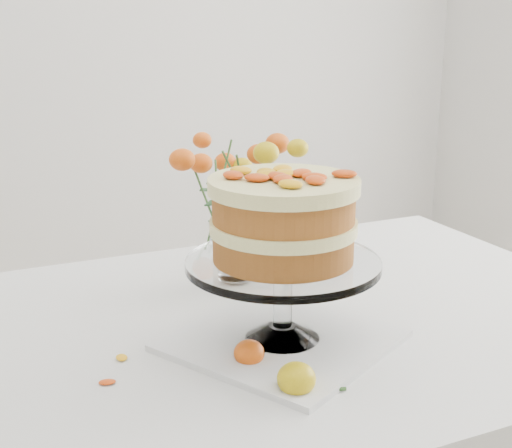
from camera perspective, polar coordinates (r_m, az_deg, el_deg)
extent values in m
cube|color=silver|center=(3.13, -16.12, 16.78)|extent=(4.00, 0.04, 2.70)
cube|color=tan|center=(1.32, -0.05, -8.74)|extent=(1.40, 0.90, 0.04)
cylinder|color=tan|center=(2.06, 11.69, -11.05)|extent=(0.06, 0.06, 0.71)
cube|color=silver|center=(1.31, -0.05, -7.83)|extent=(1.42, 0.92, 0.01)
cube|color=silver|center=(1.75, -6.35, -5.27)|extent=(1.42, 0.01, 0.20)
cube|color=white|center=(1.22, 2.10, -9.29)|extent=(0.44, 0.44, 0.01)
cylinder|color=white|center=(1.19, 2.14, -5.81)|extent=(0.03, 0.03, 0.10)
cylinder|color=white|center=(1.17, 2.17, -3.15)|extent=(0.32, 0.32, 0.01)
cylinder|color=#A36324|center=(1.16, 2.18, -1.76)|extent=(0.27, 0.27, 0.05)
cylinder|color=#FFFDA4|center=(1.15, 2.20, -0.18)|extent=(0.28, 0.28, 0.02)
cylinder|color=#A36324|center=(1.14, 2.22, 1.42)|extent=(0.27, 0.27, 0.05)
cylinder|color=#FFFDA4|center=(1.13, 2.24, 3.11)|extent=(0.28, 0.28, 0.02)
cylinder|color=white|center=(1.47, -1.72, -4.76)|extent=(0.05, 0.05, 0.01)
cylinder|color=white|center=(1.46, -1.74, -3.20)|extent=(0.07, 0.07, 0.08)
ellipsoid|color=gold|center=(1.06, 3.25, -12.26)|extent=(0.06, 0.06, 0.05)
cylinder|color=#346026|center=(1.08, 5.39, -13.13)|extent=(0.07, 0.03, 0.01)
ellipsoid|color=#E0590A|center=(1.14, -0.56, -10.27)|extent=(0.05, 0.05, 0.04)
cylinder|color=#346026|center=(1.16, 1.14, -10.95)|extent=(0.06, 0.02, 0.00)
ellipsoid|color=#FAAC0F|center=(1.18, -3.39, -10.36)|extent=(0.03, 0.02, 0.00)
ellipsoid|color=#FAAC0F|center=(1.18, 1.91, -10.26)|extent=(0.03, 0.02, 0.00)
ellipsoid|color=#FAAC0F|center=(1.17, 4.58, -10.67)|extent=(0.03, 0.02, 0.00)
ellipsoid|color=#FAAC0F|center=(1.19, -10.70, -10.48)|extent=(0.03, 0.02, 0.00)
ellipsoid|color=#FAAC0F|center=(1.12, -11.82, -12.29)|extent=(0.03, 0.02, 0.00)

